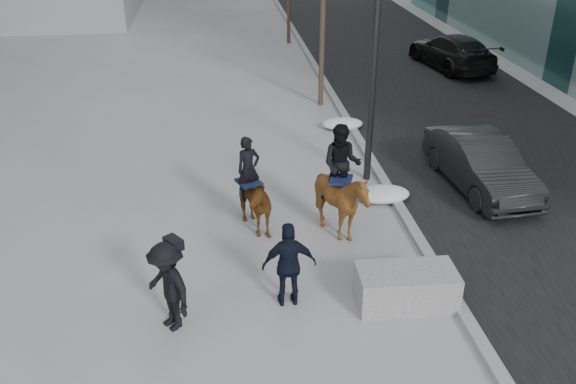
{
  "coord_description": "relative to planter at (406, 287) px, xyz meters",
  "views": [
    {
      "loc": [
        -1.37,
        -10.05,
        7.27
      ],
      "look_at": [
        0.0,
        1.2,
        1.5
      ],
      "focal_mm": 38.0,
      "sensor_mm": 36.0,
      "label": 1
    }
  ],
  "objects": [
    {
      "name": "car_near",
      "position": [
        3.39,
        4.66,
        0.32
      ],
      "size": [
        1.81,
        4.33,
        1.39
      ],
      "primitive_type": "imported",
      "rotation": [
        0.0,
        0.0,
        0.08
      ],
      "color": "black",
      "rests_on": "ground"
    },
    {
      "name": "tree_near",
      "position": [
        0.38,
        11.89,
        2.43
      ],
      "size": [
        1.2,
        1.2,
        5.62
      ],
      "primitive_type": null,
      "color": "#3A2A22",
      "rests_on": "ground"
    },
    {
      "name": "ground",
      "position": [
        -2.02,
        0.87,
        -0.37
      ],
      "size": [
        120.0,
        120.0,
        0.0
      ],
      "primitive_type": "plane",
      "color": "gray",
      "rests_on": "ground"
    },
    {
      "name": "mounted_right",
      "position": [
        -0.74,
        2.67,
        0.69
      ],
      "size": [
        1.84,
        1.94,
        2.65
      ],
      "color": "#48260E",
      "rests_on": "ground"
    },
    {
      "name": "curb",
      "position": [
        0.98,
        10.87,
        -0.31
      ],
      "size": [
        0.25,
        90.0,
        0.12
      ],
      "primitive_type": "cube",
      "color": "gray",
      "rests_on": "ground"
    },
    {
      "name": "snow_piles",
      "position": [
        0.68,
        6.67,
        -0.2
      ],
      "size": [
        1.39,
        5.99,
        0.35
      ],
      "color": "silver",
      "rests_on": "ground"
    },
    {
      "name": "feeder",
      "position": [
        -2.21,
        0.29,
        0.5
      ],
      "size": [
        1.04,
        0.87,
        1.75
      ],
      "color": "black",
      "rests_on": "ground"
    },
    {
      "name": "camera_crew",
      "position": [
        -4.43,
        -0.14,
        0.51
      ],
      "size": [
        1.2,
        1.3,
        1.75
      ],
      "color": "black",
      "rests_on": "ground"
    },
    {
      "name": "planter",
      "position": [
        0.0,
        0.0,
        0.0
      ],
      "size": [
        1.9,
        1.0,
        0.75
      ],
      "primitive_type": "cube",
      "rotation": [
        0.0,
        0.0,
        -0.03
      ],
      "color": "#97979A",
      "rests_on": "ground"
    },
    {
      "name": "road",
      "position": [
        4.98,
        10.87,
        -0.37
      ],
      "size": [
        8.0,
        90.0,
        0.01
      ],
      "primitive_type": "cube",
      "color": "black",
      "rests_on": "ground"
    },
    {
      "name": "car_far",
      "position": [
        6.85,
        16.1,
        0.35
      ],
      "size": [
        2.83,
        5.29,
        1.46
      ],
      "primitive_type": "imported",
      "rotation": [
        0.0,
        0.0,
        3.3
      ],
      "color": "black",
      "rests_on": "ground"
    },
    {
      "name": "mounted_left",
      "position": [
        -2.77,
        3.21,
        0.46
      ],
      "size": [
        1.4,
        1.91,
        2.25
      ],
      "color": "#4D2B0F",
      "rests_on": "ground"
    }
  ]
}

